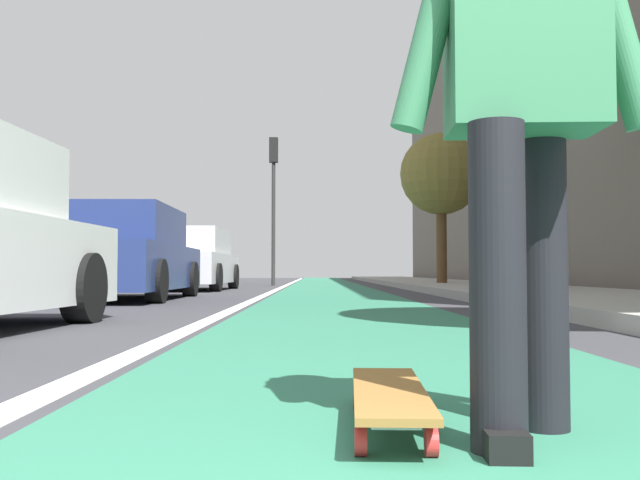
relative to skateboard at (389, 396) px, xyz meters
The scene contains 12 objects.
ground_plane 8.52m from the skateboard, ahead, with size 80.00×80.00×0.00m, color #38383D.
bike_lane_paint 22.52m from the skateboard, ahead, with size 56.00×2.31×0.00m, color #2D7256.
lane_stripe_white 18.56m from the skateboard, ahead, with size 52.00×0.16×0.01m, color silver.
sidewalk_curb 16.91m from the skateboard, 12.32° to the right, with size 52.00×3.20×0.14m, color #9E9B93.
building_facade 22.33m from the skateboard, 16.80° to the right, with size 40.00×1.20×12.74m, color #6A6157.
skateboard is the anchor object (origin of this frame).
skater_person 0.92m from the skateboard, 113.31° to the right, with size 0.45×0.72×1.64m.
parked_car_mid 9.90m from the skateboard, 19.58° to the left, with size 4.57×1.94×1.47m.
parked_car_far 15.52m from the skateboard, 12.27° to the left, with size 4.50×2.06×1.48m.
traffic_light 20.95m from the skateboard, ahead, with size 0.33×0.28×4.77m.
street_tree_mid 11.39m from the skateboard, 17.29° to the right, with size 1.90×1.90×4.74m.
street_tree_far 17.79m from the skateboard, 10.54° to the right, with size 2.25×2.25×4.25m.
Camera 1 is at (-0.54, 0.32, 0.45)m, focal length 39.77 mm.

